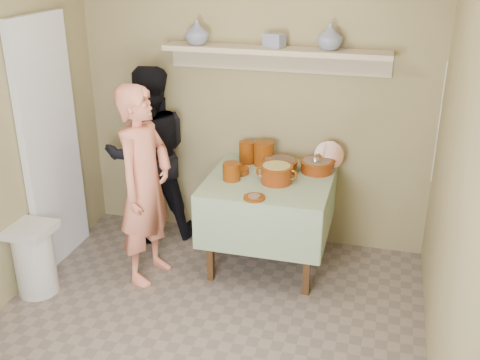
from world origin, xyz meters
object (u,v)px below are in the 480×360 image
(cazuela_rice, at_px, (276,172))
(trash_bin, at_px, (34,259))
(serving_table, at_px, (269,192))
(person_cook, at_px, (145,186))
(person_helper, at_px, (150,155))

(cazuela_rice, bearing_deg, trash_bin, -154.27)
(serving_table, distance_m, trash_bin, 1.87)
(person_cook, distance_m, trash_bin, 0.99)
(cazuela_rice, distance_m, trash_bin, 1.94)
(person_helper, relative_size, cazuela_rice, 4.71)
(person_cook, xyz_separation_m, serving_table, (0.87, 0.44, -0.14))
(person_cook, distance_m, serving_table, 0.98)
(serving_table, height_order, cazuela_rice, cazuela_rice)
(serving_table, xyz_separation_m, cazuela_rice, (0.07, -0.07, 0.20))
(person_helper, xyz_separation_m, trash_bin, (-0.50, -1.08, -0.49))
(serving_table, bearing_deg, cazuela_rice, -46.61)
(person_helper, bearing_deg, person_cook, 82.59)
(trash_bin, bearing_deg, cazuela_rice, 25.73)
(person_helper, relative_size, serving_table, 1.60)
(person_helper, height_order, cazuela_rice, person_helper)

